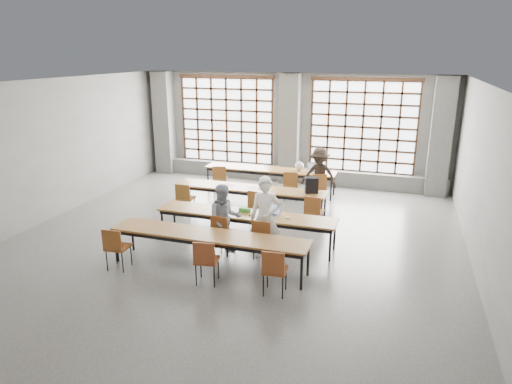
% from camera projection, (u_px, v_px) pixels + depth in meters
% --- Properties ---
extents(floor, '(11.00, 11.00, 0.00)m').
position_uv_depth(floor, '(233.00, 242.00, 10.33)').
color(floor, '#4D4D4B').
rests_on(floor, ground).
extents(ceiling, '(11.00, 11.00, 0.00)m').
position_uv_depth(ceiling, '(231.00, 84.00, 9.30)').
color(ceiling, silver).
rests_on(ceiling, floor).
extents(wall_back, '(10.00, 0.00, 10.00)m').
position_uv_depth(wall_back, '(292.00, 128.00, 14.81)').
color(wall_back, slate).
rests_on(wall_back, floor).
extents(wall_front, '(10.00, 0.00, 10.00)m').
position_uv_depth(wall_front, '(46.00, 286.00, 4.81)').
color(wall_front, slate).
rests_on(wall_front, floor).
extents(wall_left, '(0.00, 11.00, 11.00)m').
position_uv_depth(wall_left, '(43.00, 152.00, 11.29)').
color(wall_left, slate).
rests_on(wall_left, floor).
extents(wall_right, '(0.00, 11.00, 11.00)m').
position_uv_depth(wall_right, '(487.00, 187.00, 8.34)').
color(wall_right, slate).
rests_on(wall_right, floor).
extents(column_left, '(0.60, 0.55, 3.50)m').
position_uv_depth(column_left, '(165.00, 123.00, 15.89)').
color(column_left, '#535351').
rests_on(column_left, floor).
extents(column_mid, '(0.60, 0.55, 3.50)m').
position_uv_depth(column_mid, '(290.00, 129.00, 14.56)').
color(column_mid, '#535351').
rests_on(column_mid, floor).
extents(column_right, '(0.60, 0.55, 3.50)m').
position_uv_depth(column_right, '(441.00, 137.00, 13.23)').
color(column_right, '#535351').
rests_on(column_right, floor).
extents(window_left, '(3.32, 0.12, 3.00)m').
position_uv_depth(window_left, '(227.00, 121.00, 15.36)').
color(window_left, white).
rests_on(window_left, wall_back).
extents(window_right, '(3.32, 0.12, 3.00)m').
position_uv_depth(window_right, '(363.00, 127.00, 14.04)').
color(window_right, white).
rests_on(window_right, wall_back).
extents(sill_ledge, '(9.80, 0.35, 0.50)m').
position_uv_depth(sill_ledge, '(290.00, 174.00, 15.07)').
color(sill_ledge, '#535351').
rests_on(sill_ledge, floor).
extents(desk_row_a, '(4.00, 0.70, 0.73)m').
position_uv_depth(desk_row_a, '(270.00, 171.00, 13.82)').
color(desk_row_a, brown).
rests_on(desk_row_a, floor).
extents(desk_row_b, '(4.00, 0.70, 0.73)m').
position_uv_depth(desk_row_b, '(250.00, 190.00, 11.90)').
color(desk_row_b, brown).
rests_on(desk_row_b, floor).
extents(desk_row_c, '(4.00, 0.70, 0.73)m').
position_uv_depth(desk_row_c, '(246.00, 216.00, 10.01)').
color(desk_row_c, brown).
rests_on(desk_row_c, floor).
extents(desk_row_d, '(4.00, 0.70, 0.73)m').
position_uv_depth(desk_row_d, '(209.00, 237.00, 8.88)').
color(desk_row_d, brown).
rests_on(desk_row_d, floor).
extents(chair_back_left, '(0.51, 0.52, 0.88)m').
position_uv_depth(chair_back_left, '(220.00, 177.00, 13.69)').
color(chair_back_left, brown).
rests_on(chair_back_left, floor).
extents(chair_back_mid, '(0.48, 0.48, 0.88)m').
position_uv_depth(chair_back_mid, '(291.00, 183.00, 13.04)').
color(chair_back_mid, brown).
rests_on(chair_back_mid, floor).
extents(chair_back_right, '(0.53, 0.53, 0.88)m').
position_uv_depth(chair_back_right, '(319.00, 185.00, 12.81)').
color(chair_back_right, brown).
rests_on(chair_back_right, floor).
extents(chair_mid_left, '(0.44, 0.45, 0.88)m').
position_uv_depth(chair_mid_left, '(185.00, 196.00, 11.84)').
color(chair_mid_left, brown).
rests_on(chair_mid_left, floor).
extents(chair_mid_centre, '(0.48, 0.48, 0.88)m').
position_uv_depth(chair_mid_centre, '(257.00, 203.00, 11.25)').
color(chair_mid_centre, brown).
rests_on(chair_mid_centre, floor).
extents(chair_mid_right, '(0.45, 0.45, 0.88)m').
position_uv_depth(chair_mid_right, '(313.00, 209.00, 10.84)').
color(chair_mid_right, brown).
rests_on(chair_mid_right, floor).
extents(chair_front_left, '(0.47, 0.47, 0.88)m').
position_uv_depth(chair_front_left, '(222.00, 230.00, 9.57)').
color(chair_front_left, brown).
rests_on(chair_front_left, floor).
extents(chair_front_right, '(0.46, 0.46, 0.88)m').
position_uv_depth(chair_front_right, '(263.00, 235.00, 9.30)').
color(chair_front_right, brown).
rests_on(chair_front_right, floor).
extents(chair_near_left, '(0.45, 0.46, 0.88)m').
position_uv_depth(chair_near_left, '(116.00, 245.00, 8.85)').
color(chair_near_left, brown).
rests_on(chair_near_left, floor).
extents(chair_near_mid, '(0.48, 0.49, 0.88)m').
position_uv_depth(chair_near_mid, '(206.00, 258.00, 8.29)').
color(chair_near_mid, maroon).
rests_on(chair_near_mid, floor).
extents(chair_near_right, '(0.45, 0.46, 0.88)m').
position_uv_depth(chair_near_right, '(274.00, 268.00, 7.90)').
color(chair_near_right, maroon).
rests_on(chair_near_right, floor).
extents(student_male, '(0.67, 0.48, 1.73)m').
position_uv_depth(student_male, '(265.00, 218.00, 9.32)').
color(student_male, white).
rests_on(student_male, floor).
extents(student_female, '(0.91, 0.85, 1.50)m').
position_uv_depth(student_female, '(225.00, 219.00, 9.62)').
color(student_female, navy).
rests_on(student_female, floor).
extents(student_back, '(1.08, 0.70, 1.57)m').
position_uv_depth(student_back, '(319.00, 175.00, 12.85)').
color(student_back, black).
rests_on(student_back, floor).
extents(laptop_front, '(0.44, 0.41, 0.26)m').
position_uv_depth(laptop_front, '(272.00, 212.00, 9.90)').
color(laptop_front, '#B4B4B9').
rests_on(laptop_front, desk_row_c).
extents(laptop_back, '(0.46, 0.43, 0.26)m').
position_uv_depth(laptop_back, '(314.00, 169.00, 13.48)').
color(laptop_back, '#BCBBC0').
rests_on(laptop_back, desk_row_a).
extents(mouse, '(0.11, 0.09, 0.04)m').
position_uv_depth(mouse, '(288.00, 218.00, 9.69)').
color(mouse, white).
rests_on(mouse, desk_row_c).
extents(green_box, '(0.25, 0.09, 0.09)m').
position_uv_depth(green_box, '(245.00, 210.00, 10.06)').
color(green_box, '#31862C').
rests_on(green_box, desk_row_c).
extents(phone, '(0.13, 0.06, 0.01)m').
position_uv_depth(phone, '(252.00, 215.00, 9.84)').
color(phone, black).
rests_on(phone, desk_row_c).
extents(paper_sheet_a, '(0.31, 0.23, 0.00)m').
position_uv_depth(paper_sheet_a, '(230.00, 185.00, 12.10)').
color(paper_sheet_a, white).
rests_on(paper_sheet_a, desk_row_b).
extents(paper_sheet_c, '(0.35, 0.30, 0.00)m').
position_uv_depth(paper_sheet_c, '(254.00, 188.00, 11.85)').
color(paper_sheet_c, white).
rests_on(paper_sheet_c, desk_row_b).
extents(backpack, '(0.37, 0.29, 0.40)m').
position_uv_depth(backpack, '(312.00, 185.00, 11.40)').
color(backpack, black).
rests_on(backpack, desk_row_b).
extents(plastic_bag, '(0.30, 0.26, 0.29)m').
position_uv_depth(plastic_bag, '(299.00, 166.00, 13.53)').
color(plastic_bag, silver).
rests_on(plastic_bag, desk_row_a).
extents(red_pouch, '(0.21, 0.12, 0.06)m').
position_uv_depth(red_pouch, '(118.00, 245.00, 8.93)').
color(red_pouch, '#A42114').
rests_on(red_pouch, chair_near_left).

